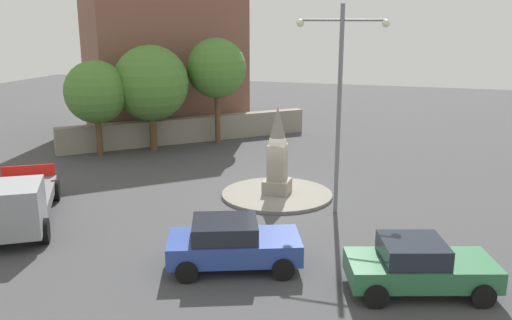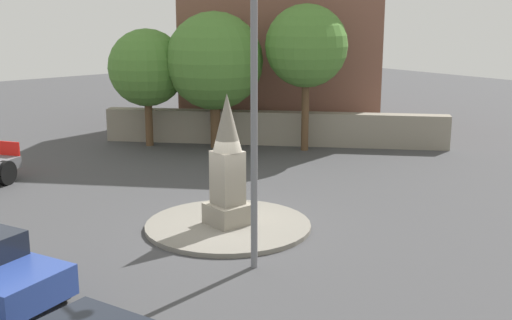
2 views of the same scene
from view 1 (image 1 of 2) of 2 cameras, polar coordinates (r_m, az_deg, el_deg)
The scene contains 12 objects.
ground_plane at distance 22.96m, azimuth 2.19°, elevation -3.73°, with size 80.00×80.00×0.00m, color #424244.
traffic_island at distance 22.94m, azimuth 2.19°, elevation -3.58°, with size 4.60×4.60×0.13m, color gray.
monument at distance 22.46m, azimuth 2.23°, elevation 0.65°, with size 1.04×1.04×3.63m.
streetlamp at distance 20.24m, azimuth 8.67°, elevation 7.05°, with size 3.28×0.28×7.69m.
car_green_waiting at distance 15.67m, azimuth 16.50°, elevation -10.47°, with size 4.26×2.91×1.47m.
car_blue_parked_right at distance 16.40m, azimuth -2.52°, elevation -8.60°, with size 4.27×3.09×1.48m.
truck_grey_approaching at distance 20.69m, azimuth -23.85°, elevation -4.26°, with size 5.15×6.45×2.00m.
stone_boundary_wall at distance 32.90m, azimuth -6.98°, elevation 3.13°, with size 15.12×0.70×1.46m, color gray.
corner_building at distance 36.95m, azimuth -9.67°, elevation 11.61°, with size 9.37×6.72×10.83m, color brown.
tree_near_wall at distance 30.81m, azimuth -10.85°, elevation 7.83°, with size 4.12×4.12×5.79m.
tree_mid_cluster at distance 30.24m, azimuth -16.27°, elevation 6.77°, with size 3.32×3.32×5.07m.
tree_far_corner at distance 31.93m, azimuth -4.11°, elevation 9.45°, with size 3.42×3.42×6.10m.
Camera 1 is at (5.53, -21.08, 7.23)m, focal length 38.56 mm.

